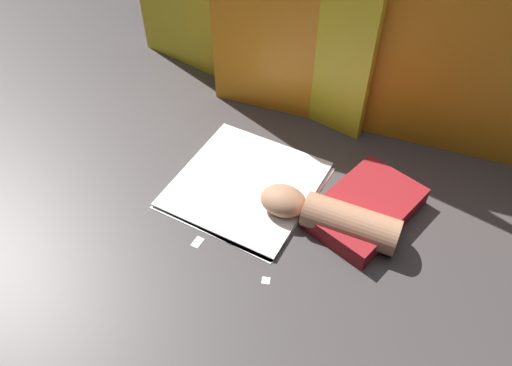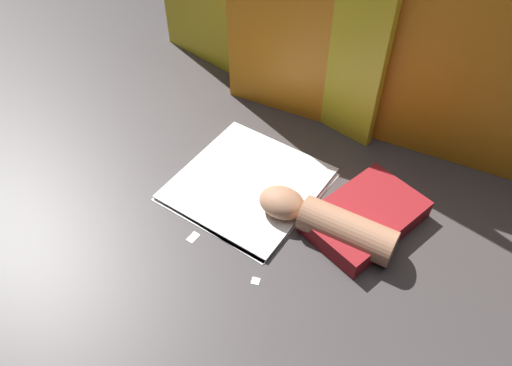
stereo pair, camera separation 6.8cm
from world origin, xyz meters
name	(u,v)px [view 1 (the left image)]	position (x,y,z in m)	size (l,w,h in m)	color
ground_plane	(243,216)	(0.00, 0.00, 0.00)	(6.00, 6.00, 0.00)	#3D3838
backdrop_panel_left	(242,1)	(-0.22, 0.39, 0.24)	(0.69, 0.11, 0.48)	yellow
backdrop_panel_center	(408,56)	(0.18, 0.39, 0.22)	(0.89, 0.15, 0.43)	orange
paper_stack	(245,185)	(-0.04, 0.07, 0.00)	(0.30, 0.31, 0.01)	white
book_closed	(366,208)	(0.22, 0.12, 0.02)	(0.21, 0.27, 0.04)	maroon
scissors	(267,220)	(0.05, 0.01, 0.00)	(0.11, 0.16, 0.01)	silver
hand_forearm	(331,216)	(0.17, 0.06, 0.04)	(0.29, 0.09, 0.07)	#A87556
paper_scrap_near	(198,242)	(-0.05, -0.10, 0.00)	(0.02, 0.03, 0.00)	white
paper_scrap_mid	(235,223)	(-0.01, -0.03, 0.00)	(0.03, 0.02, 0.00)	white
paper_scrap_far	(266,280)	(0.11, -0.12, 0.00)	(0.02, 0.02, 0.00)	white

